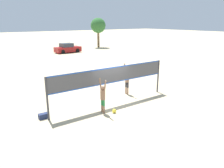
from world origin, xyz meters
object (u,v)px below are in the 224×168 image
object	(u,v)px
gear_bag	(44,116)
parked_car_near	(68,48)
volleyball	(114,111)
volleyball_net	(112,77)
player_spiker	(103,96)
player_blocker	(127,78)
tree_left_cluster	(98,26)

from	to	relation	value
gear_bag	parked_car_near	distance (m)	25.62
parked_car_near	volleyball	bearing A→B (deg)	-111.15
volleyball_net	player_spiker	world-z (taller)	volleyball_net
player_blocker	parked_car_near	size ratio (longest dim) A/B	0.51
gear_bag	tree_left_cluster	bearing A→B (deg)	52.78
tree_left_cluster	player_blocker	bearing A→B (deg)	-118.09
player_spiker	gear_bag	world-z (taller)	player_spiker
player_blocker	gear_bag	bearing A→B (deg)	-84.64
player_blocker	parked_car_near	world-z (taller)	player_blocker
volleyball_net	player_spiker	xyz separation A→B (m)	(-1.25, -0.87, -0.68)
gear_bag	player_spiker	bearing A→B (deg)	-22.31
volleyball	tree_left_cluster	distance (m)	32.54
player_blocker	volleyball	world-z (taller)	player_blocker
volleyball	gear_bag	xyz separation A→B (m)	(-3.52, 1.60, 0.02)
gear_bag	tree_left_cluster	size ratio (longest dim) A/B	0.09
volleyball_net	parked_car_near	bearing A→B (deg)	72.07
volleyball	parked_car_near	bearing A→B (deg)	71.36
parked_car_near	tree_left_cluster	bearing A→B (deg)	20.38
volleyball_net	volleyball	world-z (taller)	volleyball_net
player_spiker	parked_car_near	distance (m)	25.54
player_blocker	parked_car_near	bearing A→B (deg)	166.07
player_spiker	volleyball	world-z (taller)	player_spiker
tree_left_cluster	player_spiker	bearing A→B (deg)	-121.64
volleyball	tree_left_cluster	size ratio (longest dim) A/B	0.04
volleyball_net	gear_bag	xyz separation A→B (m)	(-4.25, 0.36, -1.57)
player_blocker	tree_left_cluster	bearing A→B (deg)	151.91
volleyball	player_spiker	bearing A→B (deg)	144.32
tree_left_cluster	gear_bag	bearing A→B (deg)	-127.22
player_blocker	volleyball	xyz separation A→B (m)	(-2.72, -2.19, -1.03)
player_spiker	parked_car_near	size ratio (longest dim) A/B	0.46
volleyball	gear_bag	world-z (taller)	gear_bag
volleyball	tree_left_cluster	world-z (taller)	tree_left_cluster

